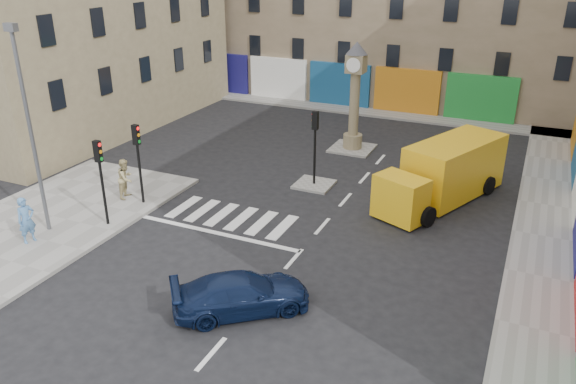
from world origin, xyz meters
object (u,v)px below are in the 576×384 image
Objects in this scene: lamp_post at (29,121)px; traffic_light_island at (315,136)px; navy_sedan at (241,294)px; clock_pillar at (355,90)px; yellow_van at (445,173)px; pedestrian_blue at (26,220)px; traffic_light_left_near at (100,169)px; pedestrian_tan at (126,178)px; traffic_light_left_far at (138,151)px.

traffic_light_island is at bearing 48.29° from lamp_post.
clock_pillar is at bearing -33.39° from navy_sedan.
traffic_light_island is 12.52m from lamp_post.
clock_pillar reaches higher than yellow_van.
navy_sedan is 9.84m from pedestrian_blue.
traffic_light_left_near is at bearing 36.38° from lamp_post.
navy_sedan is 12.47m from yellow_van.
lamp_post is at bearing 156.16° from pedestrian_tan.
lamp_post is (-8.20, -9.20, 2.20)m from traffic_light_island.
clock_pillar is at bearing 61.06° from traffic_light_left_far.
traffic_light_island is 0.45× the size of lamp_post.
traffic_light_left_near is at bearing -128.93° from traffic_light_island.
lamp_post reaches higher than traffic_light_left_near.
navy_sedan is at bearing -8.68° from lamp_post.
traffic_light_left_far is 5.44m from pedestrian_blue.
traffic_light_left_near is 1.96× the size of pedestrian_tan.
pedestrian_blue is (-9.82, 0.40, 0.45)m from navy_sedan.
lamp_post reaches higher than pedestrian_tan.
clock_pillar is at bearing 65.45° from traffic_light_left_near.
traffic_light_left_near is 2.40m from traffic_light_left_far.
traffic_light_left_far is (0.00, 2.40, 0.00)m from traffic_light_left_near.
traffic_light_left_near is at bearing 30.64° from navy_sedan.
pedestrian_tan is at bearing 170.58° from traffic_light_left_far.
clock_pillar is (6.30, 13.80, 0.93)m from traffic_light_left_near.
traffic_light_left_far is 0.45× the size of lamp_post.
pedestrian_blue is (-8.04, -10.32, -1.49)m from traffic_light_island.
lamp_post is 1.07× the size of yellow_van.
traffic_light_island is 1.95× the size of pedestrian_blue.
pedestrian_blue is 5.14m from pedestrian_tan.
clock_pillar is (6.30, 11.40, 0.93)m from traffic_light_left_far.
pedestrian_blue is 1.01× the size of pedestrian_tan.
traffic_light_island is at bearing -148.38° from yellow_van.
pedestrian_tan is (0.71, 5.09, -0.01)m from pedestrian_blue.
traffic_light_left_near is at bearing -121.99° from yellow_van.
lamp_post reaches higher than clock_pillar.
pedestrian_blue is (-1.74, -2.52, -1.52)m from traffic_light_left_near.
clock_pillar is (0.00, 6.00, 0.96)m from traffic_light_island.
traffic_light_island is (6.30, 7.80, -0.03)m from traffic_light_left_near.
yellow_van reaches higher than pedestrian_blue.
yellow_van reaches higher than pedestrian_tan.
traffic_light_left_near is 10.03m from traffic_light_island.
clock_pillar reaches higher than traffic_light_left_near.
yellow_van is at bearing -59.91° from navy_sedan.
traffic_light_island is 9.13m from pedestrian_tan.
yellow_van reaches higher than navy_sedan.
yellow_van is 4.09× the size of pedestrian_blue.
clock_pillar is 3.24× the size of pedestrian_tan.
lamp_post is 4.41× the size of pedestrian_tan.
navy_sedan is 2.36× the size of pedestrian_tan.
pedestrian_blue is at bearing -124.64° from traffic_light_left_near.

